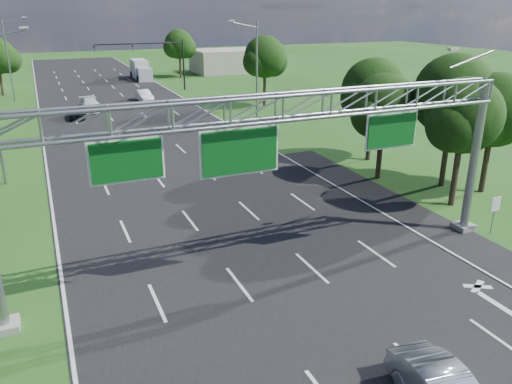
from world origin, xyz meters
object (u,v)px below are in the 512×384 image
traffic_signal (158,54)px  sign_gantry (281,122)px  box_truck (141,70)px  regulatory_sign (495,207)px

traffic_signal → sign_gantry: bearing=-97.7°
sign_gantry → box_truck: size_ratio=2.91×
sign_gantry → box_truck: (7.13, 66.85, -5.43)m
box_truck → traffic_signal: bearing=-87.8°
sign_gantry → regulatory_sign: sign_gantry is taller
sign_gantry → box_truck: bearing=83.9°
regulatory_sign → box_truck: (-4.94, 67.87, -0.05)m
sign_gantry → traffic_signal: 53.51m
sign_gantry → traffic_signal: sign_gantry is taller
sign_gantry → regulatory_sign: bearing=-4.8°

